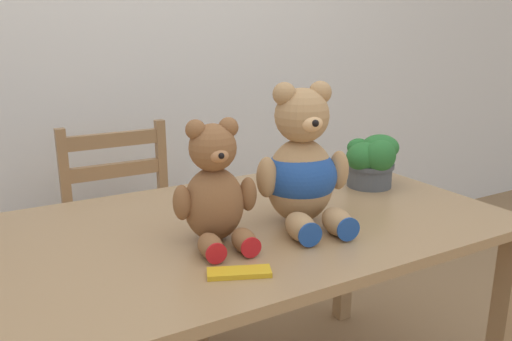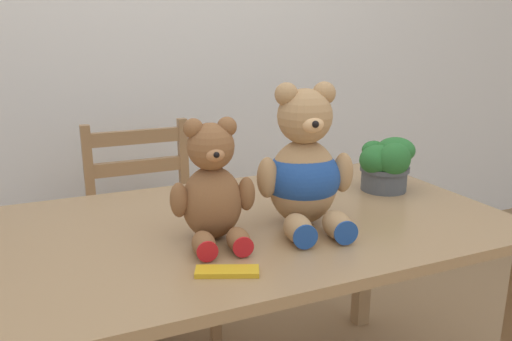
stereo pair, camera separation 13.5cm
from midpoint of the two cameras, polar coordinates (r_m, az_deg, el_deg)
wall_back at (r=2.53m, az=-10.10°, el=15.93°), size 8.00×0.04×2.60m
dining_table at (r=1.51m, az=2.37°, el=-8.96°), size 1.48×0.87×0.74m
wooden_chair_behind at (r=2.19m, az=-10.51°, el=-6.70°), size 0.46×0.45×0.90m
teddy_bear_left at (r=1.30m, az=-2.03°, el=-2.17°), size 0.23×0.24×0.33m
teddy_bear_right at (r=1.41m, az=8.30°, el=0.04°), size 0.29×0.31×0.41m
potted_plant at (r=1.79m, az=16.79°, el=0.79°), size 0.21×0.19×0.18m
chocolate_bar at (r=1.16m, az=0.06°, el=-11.54°), size 0.15×0.10×0.01m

